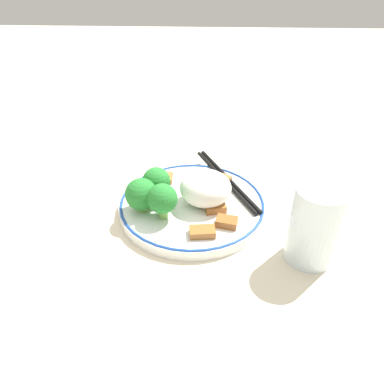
% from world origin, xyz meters
% --- Properties ---
extents(ground_plane, '(3.00, 3.00, 0.00)m').
position_xyz_m(ground_plane, '(0.00, 0.00, 0.00)').
color(ground_plane, beige).
extents(plate, '(0.24, 0.24, 0.02)m').
position_xyz_m(plate, '(0.00, 0.00, 0.01)').
color(plate, white).
rests_on(plate, ground_plane).
extents(rice_mound, '(0.08, 0.08, 0.06)m').
position_xyz_m(rice_mound, '(0.02, 0.00, 0.05)').
color(rice_mound, white).
rests_on(rice_mound, plate).
extents(broccoli_back_left, '(0.05, 0.05, 0.06)m').
position_xyz_m(broccoli_back_left, '(-0.06, 0.01, 0.05)').
color(broccoli_back_left, '#72AD4C').
rests_on(broccoli_back_left, plate).
extents(broccoli_back_center, '(0.05, 0.05, 0.06)m').
position_xyz_m(broccoli_back_center, '(-0.08, -0.02, 0.05)').
color(broccoli_back_center, '#72AD4C').
rests_on(broccoli_back_center, plate).
extents(broccoli_back_right, '(0.05, 0.05, 0.06)m').
position_xyz_m(broccoli_back_right, '(-0.04, -0.04, 0.05)').
color(broccoli_back_right, '#72AD4C').
rests_on(broccoli_back_right, plate).
extents(meat_near_front, '(0.04, 0.03, 0.01)m').
position_xyz_m(meat_near_front, '(0.02, -0.08, 0.02)').
color(meat_near_front, '#995B28').
rests_on(meat_near_front, plate).
extents(meat_near_left, '(0.04, 0.03, 0.01)m').
position_xyz_m(meat_near_left, '(0.06, -0.06, 0.02)').
color(meat_near_left, brown).
rests_on(meat_near_left, plate).
extents(meat_near_right, '(0.04, 0.04, 0.01)m').
position_xyz_m(meat_near_right, '(0.05, 0.05, 0.02)').
color(meat_near_right, '#9E6633').
rests_on(meat_near_right, plate).
extents(meat_near_back, '(0.03, 0.03, 0.01)m').
position_xyz_m(meat_near_back, '(-0.05, 0.06, 0.02)').
color(meat_near_back, '#9E6633').
rests_on(meat_near_back, plate).
extents(meat_on_rice_edge, '(0.04, 0.03, 0.01)m').
position_xyz_m(meat_on_rice_edge, '(0.04, -0.02, 0.02)').
color(meat_on_rice_edge, '#995B28').
rests_on(meat_on_rice_edge, plate).
extents(chopsticks, '(0.11, 0.20, 0.01)m').
position_xyz_m(chopsticks, '(0.06, 0.07, 0.02)').
color(chopsticks, black).
rests_on(chopsticks, plate).
extents(drinking_glass, '(0.07, 0.07, 0.12)m').
position_xyz_m(drinking_glass, '(0.17, -0.10, 0.06)').
color(drinking_glass, silver).
rests_on(drinking_glass, ground_plane).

